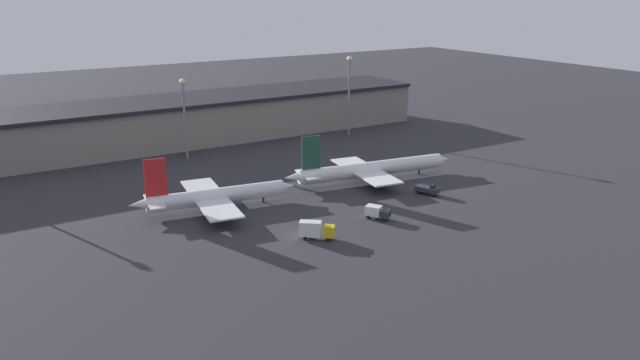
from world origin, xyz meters
The scene contains 9 objects.
ground centered at (0.00, 0.00, 0.00)m, with size 600.00×600.00×0.00m, color #2D2D33.
terminal_building centered at (0.00, 89.69, 7.18)m, with size 181.76×27.86×14.28m.
airplane_0 centered at (-9.60, 23.44, 3.10)m, with size 38.72×30.90×13.42m.
airplane_1 centered at (33.65, 22.29, 3.22)m, with size 48.46×27.25×13.69m.
service_vehicle_0 centered at (0.79, -4.04, 2.09)m, with size 6.89×6.11×3.80m.
service_vehicle_1 centered at (18.34, -1.22, 1.64)m, with size 4.94×5.85×2.89m.
service_vehicle_2 centered at (39.11, 5.84, 1.27)m, with size 4.55×6.40×2.70m.
lamp_post_1 centered at (0.42, 68.61, 15.23)m, with size 1.80×1.80×23.79m.
lamp_post_2 centered at (58.38, 68.61, 16.97)m, with size 1.80×1.80×26.94m.
Camera 1 is at (-60.08, -104.10, 49.18)m, focal length 35.00 mm.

